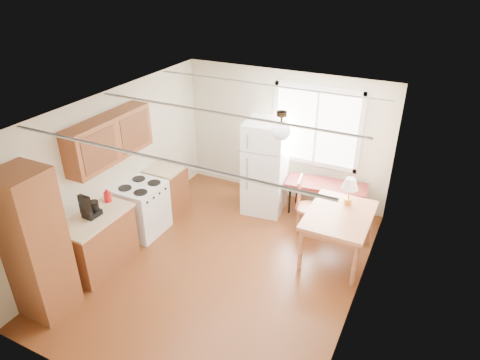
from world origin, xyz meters
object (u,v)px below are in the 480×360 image
Objects in this scene: refrigerator at (265,167)px; bench at (326,187)px; chair at (303,201)px; dining_table at (339,219)px.

bench is at bearing 6.54° from refrigerator.
chair reaches higher than bench.
refrigerator is 1.79× the size of chair.
chair is (0.87, -0.33, -0.32)m from refrigerator.
bench is (1.09, 0.27, -0.28)m from refrigerator.
bench is 0.64m from chair.
refrigerator reaches higher than bench.
dining_table is (1.60, -0.82, -0.18)m from refrigerator.
refrigerator reaches higher than chair.
refrigerator is at bearing -173.47° from bench.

